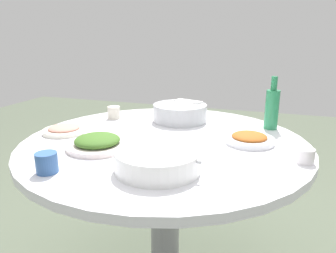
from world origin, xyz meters
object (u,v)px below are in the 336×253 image
at_px(dish_stirfry, 249,139).
at_px(green_bottle, 272,108).
at_px(rice_bowl, 180,112).
at_px(tea_cup_side, 114,112).
at_px(round_dining_table, 165,166).
at_px(dish_greens, 97,143).
at_px(tea_cup_near, 47,163).
at_px(dish_shrimp, 64,130).
at_px(soup_bowl, 158,161).
at_px(tea_cup_far, 305,156).

relative_size(dish_stirfry, green_bottle, 0.82).
bearing_deg(rice_bowl, tea_cup_side, -80.53).
xyz_separation_m(round_dining_table, dish_stirfry, (-0.07, 0.35, 0.14)).
height_order(rice_bowl, tea_cup_side, rice_bowl).
relative_size(round_dining_table, dish_greens, 4.99).
relative_size(round_dining_table, tea_cup_near, 17.00).
relative_size(rice_bowl, dish_stirfry, 1.36).
height_order(dish_greens, tea_cup_side, tea_cup_side).
bearing_deg(dish_shrimp, tea_cup_side, 163.25).
height_order(round_dining_table, tea_cup_side, tea_cup_side).
bearing_deg(soup_bowl, round_dining_table, -165.09).
bearing_deg(tea_cup_far, dish_shrimp, -91.93).
bearing_deg(rice_bowl, green_bottle, 90.46).
relative_size(round_dining_table, dish_shrimp, 6.33).
relative_size(dish_shrimp, tea_cup_far, 3.09).
xyz_separation_m(rice_bowl, dish_greens, (0.51, -0.20, -0.02)).
bearing_deg(dish_greens, green_bottle, 128.12).
xyz_separation_m(round_dining_table, tea_cup_side, (-0.26, -0.38, 0.16)).
bearing_deg(round_dining_table, dish_greens, -49.67).
relative_size(tea_cup_near, tea_cup_far, 1.15).
distance_m(round_dining_table, tea_cup_far, 0.59).
relative_size(round_dining_table, tea_cup_side, 18.03).
height_order(rice_bowl, dish_greens, rice_bowl).
xyz_separation_m(round_dining_table, tea_cup_far, (0.09, 0.56, 0.15)).
xyz_separation_m(tea_cup_far, tea_cup_side, (-0.35, -0.95, 0.01)).
bearing_deg(soup_bowl, green_bottle, 151.23).
distance_m(soup_bowl, tea_cup_near, 0.37).
distance_m(dish_stirfry, tea_cup_far, 0.26).
bearing_deg(green_bottle, dish_shrimp, -67.50).
bearing_deg(green_bottle, round_dining_table, -53.06).
relative_size(dish_shrimp, tea_cup_side, 2.85).
height_order(tea_cup_near, tea_cup_side, tea_cup_near).
bearing_deg(tea_cup_near, round_dining_table, 149.89).
bearing_deg(tea_cup_side, round_dining_table, 55.67).
relative_size(soup_bowl, dish_stirfry, 1.51).
bearing_deg(tea_cup_near, tea_cup_side, -169.99).
relative_size(dish_greens, tea_cup_near, 3.40).
distance_m(green_bottle, tea_cup_side, 0.82).
distance_m(round_dining_table, dish_shrimp, 0.50).
bearing_deg(tea_cup_side, rice_bowl, 99.47).
xyz_separation_m(dish_greens, tea_cup_side, (-0.45, -0.16, 0.01)).
bearing_deg(tea_cup_near, dish_greens, 171.72).
height_order(rice_bowl, tea_cup_far, rice_bowl).
relative_size(dish_greens, tea_cup_side, 3.61).
bearing_deg(soup_bowl, dish_stirfry, 145.02).
bearing_deg(tea_cup_near, rice_bowl, 163.09).
relative_size(round_dining_table, green_bottle, 4.83).
bearing_deg(dish_stirfry, soup_bowl, -34.98).
relative_size(soup_bowl, green_bottle, 1.24).
distance_m(dish_greens, tea_cup_far, 0.79).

